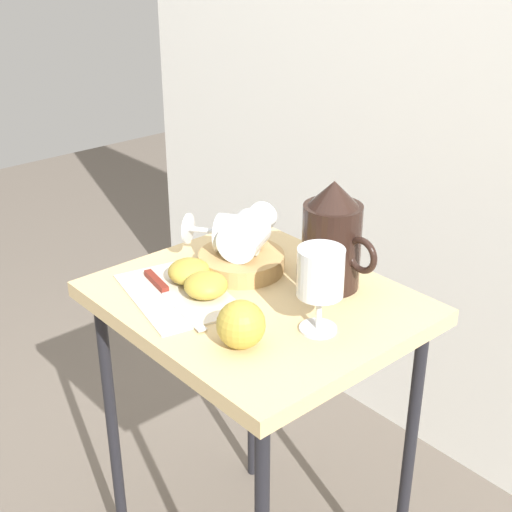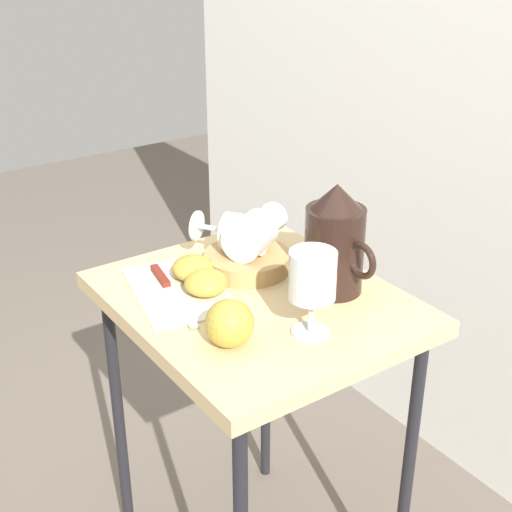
{
  "view_description": "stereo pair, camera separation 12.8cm",
  "coord_description": "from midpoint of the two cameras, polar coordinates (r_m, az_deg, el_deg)",
  "views": [
    {
      "loc": [
        0.87,
        -0.76,
        1.33
      ],
      "look_at": [
        0.0,
        0.0,
        0.77
      ],
      "focal_mm": 50.77,
      "sensor_mm": 36.0,
      "label": 1
    },
    {
      "loc": [
        0.94,
        -0.66,
        1.33
      ],
      "look_at": [
        0.0,
        0.0,
        0.77
      ],
      "focal_mm": 50.77,
      "sensor_mm": 36.0,
      "label": 2
    }
  ],
  "objects": [
    {
      "name": "wine_glass_tipped_far",
      "position": [
        1.39,
        1.56,
        1.75
      ],
      "size": [
        0.16,
        0.14,
        0.07
      ],
      "color": "silver",
      "rests_on": "basket_tray"
    },
    {
      "name": "wine_glass_upright",
      "position": [
        1.16,
        7.52,
        -1.99
      ],
      "size": [
        0.08,
        0.08,
        0.15
      ],
      "color": "silver",
      "rests_on": "table"
    },
    {
      "name": "apple_whole",
      "position": [
        1.15,
        1.07,
        -5.42
      ],
      "size": [
        0.08,
        0.08,
        0.08
      ],
      "primitive_type": "sphere",
      "color": "#B29938",
      "rests_on": "table"
    },
    {
      "name": "pitcher",
      "position": [
        1.31,
        9.0,
        0.54
      ],
      "size": [
        0.16,
        0.11,
        0.21
      ],
      "color": "black",
      "rests_on": "table"
    },
    {
      "name": "basket_tray",
      "position": [
        1.4,
        1.93,
        -0.49
      ],
      "size": [
        0.17,
        0.17,
        0.03
      ],
      "primitive_type": "cylinder",
      "color": "tan",
      "rests_on": "table"
    },
    {
      "name": "linen_napkin",
      "position": [
        1.33,
        -3.33,
        -2.74
      ],
      "size": [
        0.28,
        0.21,
        0.0
      ],
      "primitive_type": "cube",
      "rotation": [
        0.0,
        0.0,
        -0.22
      ],
      "color": "beige",
      "rests_on": "table"
    },
    {
      "name": "apple_half_left",
      "position": [
        1.35,
        -2.31,
        -1.03
      ],
      "size": [
        0.08,
        0.08,
        0.04
      ],
      "primitive_type": "ellipsoid",
      "color": "#B29938",
      "rests_on": "linen_napkin"
    },
    {
      "name": "knife",
      "position": [
        1.33,
        -4.32,
        -2.44
      ],
      "size": [
        0.23,
        0.06,
        0.01
      ],
      "color": "silver",
      "rests_on": "linen_napkin"
    },
    {
      "name": "curtain_drape",
      "position": [
        1.68,
        20.97,
        10.06
      ],
      "size": [
        2.4,
        0.03,
        1.85
      ],
      "primitive_type": "cube",
      "color": "white",
      "rests_on": "ground_plane"
    },
    {
      "name": "wine_glass_tipped_near",
      "position": [
        1.37,
        2.26,
        1.63
      ],
      "size": [
        0.13,
        0.17,
        0.08
      ],
      "color": "silver",
      "rests_on": "basket_tray"
    },
    {
      "name": "apple_half_right",
      "position": [
        1.3,
        -1.17,
        -2.18
      ],
      "size": [
        0.08,
        0.08,
        0.04
      ],
      "primitive_type": "ellipsoid",
      "color": "#B29938",
      "rests_on": "linen_napkin"
    },
    {
      "name": "table",
      "position": [
        1.35,
        2.72,
        -5.9
      ],
      "size": [
        0.55,
        0.47,
        0.69
      ],
      "color": "tan",
      "rests_on": "ground_plane"
    }
  ]
}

